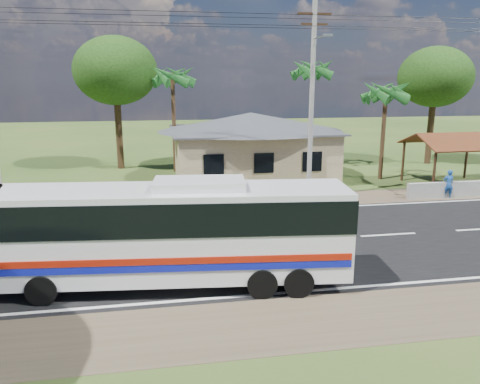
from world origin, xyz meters
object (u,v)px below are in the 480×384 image
(coach_bus, at_px, (171,226))
(person, at_px, (448,184))
(motorcycle, at_px, (330,189))
(waiting_shed, at_px, (454,142))

(coach_bus, xyz_separation_m, person, (15.71, 8.96, -1.20))
(person, bearing_deg, motorcycle, -4.70)
(waiting_shed, bearing_deg, motorcycle, -169.84)
(waiting_shed, relative_size, coach_bus, 0.45)
(motorcycle, distance_m, person, 6.62)
(coach_bus, bearing_deg, waiting_shed, 39.81)
(coach_bus, height_order, motorcycle, coach_bus)
(waiting_shed, distance_m, motorcycle, 9.01)
(coach_bus, bearing_deg, motorcycle, 54.35)
(motorcycle, height_order, person, person)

